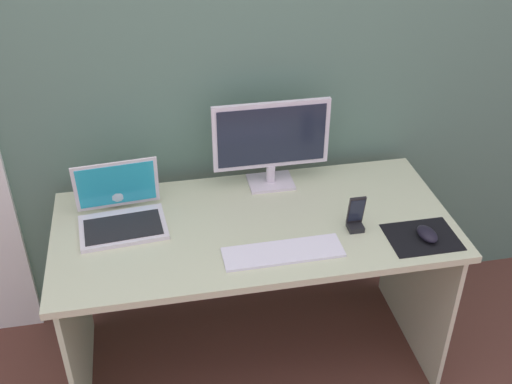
{
  "coord_description": "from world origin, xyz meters",
  "views": [
    {
      "loc": [
        -0.34,
        -1.83,
        2.08
      ],
      "look_at": [
        0.0,
        -0.02,
        0.87
      ],
      "focal_mm": 43.7,
      "sensor_mm": 36.0,
      "label": 1
    }
  ],
  "objects_px": {
    "phone_in_dock": "(356,218)",
    "keyboard_external": "(283,252)",
    "fishbowl": "(116,186)",
    "laptop": "(121,213)",
    "monitor": "(271,141)",
    "mouse": "(427,234)"
  },
  "relations": [
    {
      "from": "phone_in_dock",
      "to": "keyboard_external",
      "type": "bearing_deg",
      "value": -162.6
    },
    {
      "from": "fishbowl",
      "to": "keyboard_external",
      "type": "height_order",
      "value": "fishbowl"
    },
    {
      "from": "laptop",
      "to": "phone_in_dock",
      "type": "relative_size",
      "value": 2.37
    },
    {
      "from": "laptop",
      "to": "monitor",
      "type": "bearing_deg",
      "value": 15.21
    },
    {
      "from": "fishbowl",
      "to": "mouse",
      "type": "relative_size",
      "value": 1.44
    },
    {
      "from": "laptop",
      "to": "mouse",
      "type": "bearing_deg",
      "value": -15.79
    },
    {
      "from": "keyboard_external",
      "to": "mouse",
      "type": "relative_size",
      "value": 4.19
    },
    {
      "from": "mouse",
      "to": "keyboard_external",
      "type": "bearing_deg",
      "value": 170.68
    },
    {
      "from": "fishbowl",
      "to": "laptop",
      "type": "bearing_deg",
      "value": -84.65
    },
    {
      "from": "laptop",
      "to": "keyboard_external",
      "type": "distance_m",
      "value": 0.62
    },
    {
      "from": "fishbowl",
      "to": "phone_in_dock",
      "type": "xyz_separation_m",
      "value": [
        0.85,
        -0.35,
        -0.02
      ]
    },
    {
      "from": "monitor",
      "to": "mouse",
      "type": "bearing_deg",
      "value": -44.58
    },
    {
      "from": "monitor",
      "to": "mouse",
      "type": "distance_m",
      "value": 0.68
    },
    {
      "from": "monitor",
      "to": "laptop",
      "type": "bearing_deg",
      "value": -164.79
    },
    {
      "from": "mouse",
      "to": "phone_in_dock",
      "type": "height_order",
      "value": "phone_in_dock"
    },
    {
      "from": "keyboard_external",
      "to": "phone_in_dock",
      "type": "distance_m",
      "value": 0.31
    },
    {
      "from": "phone_in_dock",
      "to": "mouse",
      "type": "bearing_deg",
      "value": -24.61
    },
    {
      "from": "mouse",
      "to": "phone_in_dock",
      "type": "xyz_separation_m",
      "value": [
        -0.23,
        0.11,
        0.03
      ]
    },
    {
      "from": "fishbowl",
      "to": "keyboard_external",
      "type": "distance_m",
      "value": 0.71
    },
    {
      "from": "phone_in_dock",
      "to": "laptop",
      "type": "bearing_deg",
      "value": 166.83
    },
    {
      "from": "monitor",
      "to": "fishbowl",
      "type": "height_order",
      "value": "monitor"
    },
    {
      "from": "monitor",
      "to": "phone_in_dock",
      "type": "distance_m",
      "value": 0.45
    }
  ]
}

